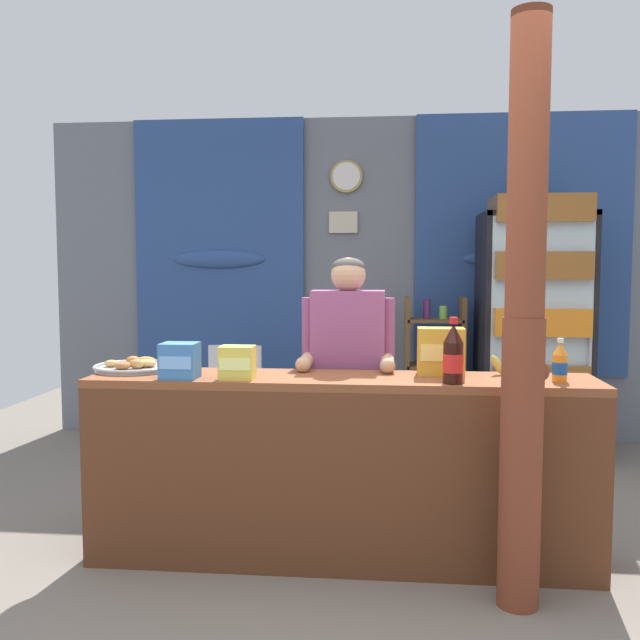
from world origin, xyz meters
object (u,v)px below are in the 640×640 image
at_px(stall_counter, 339,456).
at_px(banana_bunch, 515,364).
at_px(snack_box_biscuit, 180,361).
at_px(shopkeeper, 348,361).
at_px(soda_bottle_cola, 453,355).
at_px(plastic_lawn_chair, 232,395).
at_px(pastry_tray, 135,366).
at_px(timber_post, 524,330).
at_px(snack_box_choco_powder, 441,351).
at_px(snack_box_instant_noodle, 237,363).
at_px(bottle_shelf_rack, 434,370).
at_px(drink_fridge, 534,317).
at_px(soda_bottle_orange_soda, 560,363).

xyz_separation_m(stall_counter, banana_bunch, (0.87, 0.23, 0.43)).
xyz_separation_m(snack_box_biscuit, banana_bunch, (1.65, 0.27, -0.03)).
height_order(stall_counter, banana_bunch, banana_bunch).
distance_m(shopkeeper, soda_bottle_cola, 0.75).
height_order(plastic_lawn_chair, soda_bottle_cola, soda_bottle_cola).
bearing_deg(pastry_tray, banana_bunch, 1.01).
relative_size(timber_post, snack_box_choco_powder, 10.65).
height_order(pastry_tray, banana_bunch, banana_bunch).
height_order(plastic_lawn_chair, snack_box_instant_noodle, snack_box_instant_noodle).
xyz_separation_m(plastic_lawn_chair, banana_bunch, (1.82, -1.60, 0.50)).
height_order(stall_counter, bottle_shelf_rack, bottle_shelf_rack).
relative_size(snack_box_biscuit, pastry_tray, 0.41).
xyz_separation_m(drink_fridge, shopkeeper, (-1.32, -1.58, -0.14)).
bearing_deg(snack_box_instant_noodle, timber_post, -11.88).
xyz_separation_m(plastic_lawn_chair, shopkeeper, (0.97, -1.35, 0.46)).
height_order(bottle_shelf_rack, plastic_lawn_chair, bottle_shelf_rack).
xyz_separation_m(plastic_lawn_chair, snack_box_choco_powder, (1.45, -1.63, 0.56)).
bearing_deg(snack_box_biscuit, stall_counter, 2.76).
bearing_deg(shopkeeper, snack_box_choco_powder, -29.68).
xyz_separation_m(bottle_shelf_rack, banana_bunch, (0.26, -2.01, 0.35)).
bearing_deg(stall_counter, timber_post, -20.65).
relative_size(drink_fridge, plastic_lawn_chair, 2.31).
bearing_deg(soda_bottle_orange_soda, stall_counter, -177.47).
relative_size(snack_box_choco_powder, banana_bunch, 0.89).
height_order(soda_bottle_orange_soda, banana_bunch, soda_bottle_orange_soda).
xyz_separation_m(soda_bottle_cola, banana_bunch, (0.33, 0.29, -0.08)).
bearing_deg(bottle_shelf_rack, snack_box_instant_noodle, -115.88).
height_order(bottle_shelf_rack, snack_box_choco_powder, bottle_shelf_rack).
bearing_deg(pastry_tray, snack_box_biscuit, -36.81).
xyz_separation_m(snack_box_instant_noodle, pastry_tray, (-0.60, 0.23, -0.06)).
distance_m(soda_bottle_cola, snack_box_instant_noodle, 1.03).
height_order(bottle_shelf_rack, snack_box_biscuit, bottle_shelf_rack).
bearing_deg(soda_bottle_cola, banana_bunch, 40.85).
relative_size(drink_fridge, pastry_tray, 4.69).
bearing_deg(bottle_shelf_rack, pastry_tray, -129.80).
height_order(snack_box_instant_noodle, pastry_tray, snack_box_instant_noodle).
height_order(plastic_lawn_chair, banana_bunch, banana_bunch).
xyz_separation_m(timber_post, shopkeeper, (-0.79, 0.78, -0.25)).
bearing_deg(banana_bunch, stall_counter, -164.89).
distance_m(plastic_lawn_chair, snack_box_instant_noodle, 1.99).
height_order(plastic_lawn_chair, soda_bottle_orange_soda, soda_bottle_orange_soda).
xyz_separation_m(timber_post, soda_bottle_cola, (-0.27, 0.25, -0.15)).
height_order(bottle_shelf_rack, pastry_tray, bottle_shelf_rack).
xyz_separation_m(shopkeeper, snack_box_choco_powder, (0.48, -0.28, 0.10)).
bearing_deg(snack_box_biscuit, drink_fridge, 44.70).
bearing_deg(stall_counter, banana_bunch, 15.11).
bearing_deg(plastic_lawn_chair, soda_bottle_orange_soda, -41.80).
bearing_deg(pastry_tray, soda_bottle_orange_soda, -4.12).
height_order(stall_counter, soda_bottle_cola, soda_bottle_cola).
height_order(shopkeeper, snack_box_biscuit, shopkeeper).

